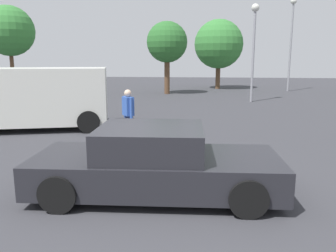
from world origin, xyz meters
TOP-DOWN VIEW (x-y plane):
  - ground_plane at (0.00, 0.00)m, footprint 80.00×80.00m
  - sedan_foreground at (0.08, 0.04)m, footprint 4.55×2.11m
  - dog at (-0.02, 2.91)m, footprint 0.37×0.56m
  - van_white at (-5.06, 5.51)m, footprint 5.46×3.34m
  - pedestrian at (-1.33, 4.07)m, footprint 0.42×0.49m
  - light_post_near at (7.37, 21.27)m, footprint 0.44×0.44m
  - light_post_mid at (3.68, 14.27)m, footprint 0.44×0.44m
  - tree_back_left at (-1.70, 18.26)m, footprint 2.84×2.84m
  - tree_back_right at (2.05, 22.85)m, footprint 3.96×3.96m
  - tree_far_right at (-15.36, 21.87)m, footprint 4.15×4.15m

SIDE VIEW (x-z plane):
  - ground_plane at x=0.00m, z-range 0.00..0.00m
  - dog at x=-0.02m, z-range 0.06..0.48m
  - sedan_foreground at x=0.08m, z-range -0.05..1.23m
  - pedestrian at x=-1.33m, z-range 0.14..1.72m
  - van_white at x=-5.06m, z-range 0.09..2.25m
  - tree_back_left at x=-1.70m, z-range 1.06..6.08m
  - tree_back_right at x=2.05m, z-range 0.81..6.43m
  - light_post_mid at x=3.68m, z-range 1.06..6.53m
  - light_post_near at x=7.37m, z-range 1.18..8.02m
  - tree_far_right at x=-15.36m, z-range 1.32..8.14m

